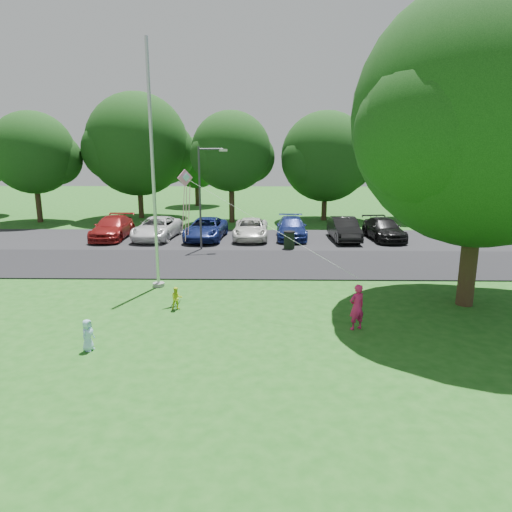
{
  "coord_description": "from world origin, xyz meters",
  "views": [
    {
      "loc": [
        1.06,
        -13.78,
        5.76
      ],
      "look_at": [
        0.72,
        4.0,
        1.6
      ],
      "focal_mm": 32.0,
      "sensor_mm": 36.0,
      "label": 1
    }
  ],
  "objects_px": {
    "big_tree": "(482,123)",
    "trash_can": "(289,240)",
    "flagpole": "(154,189)",
    "child_yellow": "(177,298)",
    "woman": "(357,307)",
    "child_blue": "(88,335)",
    "kite": "(189,191)",
    "street_lamp": "(204,189)"
  },
  "relations": [
    {
      "from": "street_lamp",
      "to": "trash_can",
      "type": "distance_m",
      "value": 5.8
    },
    {
      "from": "street_lamp",
      "to": "child_blue",
      "type": "bearing_deg",
      "value": -109.17
    },
    {
      "from": "flagpole",
      "to": "woman",
      "type": "height_order",
      "value": "flagpole"
    },
    {
      "from": "flagpole",
      "to": "child_blue",
      "type": "bearing_deg",
      "value": -95.25
    },
    {
      "from": "trash_can",
      "to": "street_lamp",
      "type": "bearing_deg",
      "value": -177.55
    },
    {
      "from": "street_lamp",
      "to": "woman",
      "type": "height_order",
      "value": "street_lamp"
    },
    {
      "from": "flagpole",
      "to": "child_yellow",
      "type": "relative_size",
      "value": 11.6
    },
    {
      "from": "flagpole",
      "to": "child_yellow",
      "type": "height_order",
      "value": "flagpole"
    },
    {
      "from": "trash_can",
      "to": "woman",
      "type": "height_order",
      "value": "woman"
    },
    {
      "from": "flagpole",
      "to": "woman",
      "type": "xyz_separation_m",
      "value": [
        7.57,
        -4.67,
        -3.4
      ]
    },
    {
      "from": "flagpole",
      "to": "child_blue",
      "type": "xyz_separation_m",
      "value": [
        -0.59,
        -6.45,
        -3.69
      ]
    },
    {
      "from": "trash_can",
      "to": "flagpole",
      "type": "bearing_deg",
      "value": -128.37
    },
    {
      "from": "street_lamp",
      "to": "kite",
      "type": "distance_m",
      "value": 8.86
    },
    {
      "from": "woman",
      "to": "child_yellow",
      "type": "relative_size",
      "value": 1.78
    },
    {
      "from": "flagpole",
      "to": "big_tree",
      "type": "bearing_deg",
      "value": -10.39
    },
    {
      "from": "big_tree",
      "to": "child_blue",
      "type": "distance_m",
      "value": 14.73
    },
    {
      "from": "trash_can",
      "to": "kite",
      "type": "relative_size",
      "value": 0.17
    },
    {
      "from": "flagpole",
      "to": "child_blue",
      "type": "relative_size",
      "value": 10.46
    },
    {
      "from": "woman",
      "to": "child_blue",
      "type": "distance_m",
      "value": 8.36
    },
    {
      "from": "big_tree",
      "to": "trash_can",
      "type": "bearing_deg",
      "value": 121.69
    },
    {
      "from": "woman",
      "to": "flagpole",
      "type": "bearing_deg",
      "value": -57.36
    },
    {
      "from": "woman",
      "to": "kite",
      "type": "distance_m",
      "value": 7.58
    },
    {
      "from": "flagpole",
      "to": "street_lamp",
      "type": "height_order",
      "value": "flagpole"
    },
    {
      "from": "flagpole",
      "to": "trash_can",
      "type": "xyz_separation_m",
      "value": [
        6.02,
        7.61,
        -3.62
      ]
    },
    {
      "from": "street_lamp",
      "to": "trash_can",
      "type": "bearing_deg",
      "value": -9.83
    },
    {
      "from": "flagpole",
      "to": "woman",
      "type": "relative_size",
      "value": 6.52
    },
    {
      "from": "trash_can",
      "to": "big_tree",
      "type": "xyz_separation_m",
      "value": [
        6.06,
        -9.83,
        6.11
      ]
    },
    {
      "from": "trash_can",
      "to": "child_blue",
      "type": "xyz_separation_m",
      "value": [
        -6.62,
        -14.06,
        -0.07
      ]
    },
    {
      "from": "big_tree",
      "to": "woman",
      "type": "relative_size",
      "value": 7.47
    },
    {
      "from": "flagpole",
      "to": "trash_can",
      "type": "height_order",
      "value": "flagpole"
    },
    {
      "from": "big_tree",
      "to": "flagpole",
      "type": "bearing_deg",
      "value": 169.61
    },
    {
      "from": "trash_can",
      "to": "child_blue",
      "type": "distance_m",
      "value": 15.53
    },
    {
      "from": "big_tree",
      "to": "child_yellow",
      "type": "bearing_deg",
      "value": -176.33
    },
    {
      "from": "street_lamp",
      "to": "kite",
      "type": "height_order",
      "value": "street_lamp"
    },
    {
      "from": "flagpole",
      "to": "big_tree",
      "type": "relative_size",
      "value": 0.87
    },
    {
      "from": "street_lamp",
      "to": "trash_can",
      "type": "xyz_separation_m",
      "value": [
        4.94,
        0.21,
        -3.02
      ]
    },
    {
      "from": "street_lamp",
      "to": "woman",
      "type": "xyz_separation_m",
      "value": [
        6.49,
        -12.06,
        -2.8
      ]
    },
    {
      "from": "trash_can",
      "to": "big_tree",
      "type": "relative_size",
      "value": 0.09
    },
    {
      "from": "child_blue",
      "to": "kite",
      "type": "height_order",
      "value": "kite"
    },
    {
      "from": "flagpole",
      "to": "kite",
      "type": "distance_m",
      "value": 2.2
    },
    {
      "from": "child_blue",
      "to": "child_yellow",
      "type": "bearing_deg",
      "value": -13.81
    },
    {
      "from": "woman",
      "to": "child_yellow",
      "type": "height_order",
      "value": "woman"
    }
  ]
}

